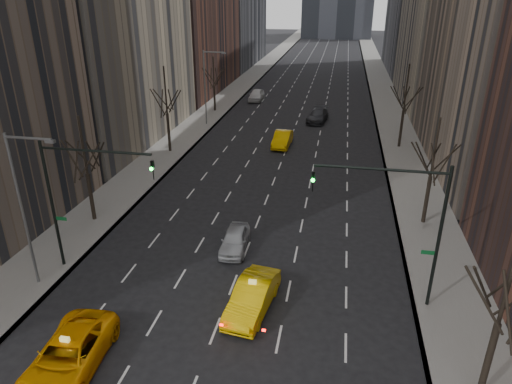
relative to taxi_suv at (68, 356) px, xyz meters
The scene contains 18 objects.
sidewalk_left 66.02m from the taxi_suv, 95.67° to the left, with size 4.50×320.00×0.15m, color slate.
sidewalk_right 68.11m from the taxi_suv, 74.69° to the left, with size 4.50×320.00×0.15m, color slate.
tree_lw_b 15.34m from the taxi_suv, 114.62° to the left, with size 3.36×3.50×7.82m.
tree_lw_c 30.52m from the taxi_suv, 101.93° to the left, with size 3.36×3.50×8.74m.
tree_lw_d 48.18m from the taxi_suv, 97.49° to the left, with size 3.36×3.50×7.36m.
tree_rw_a 18.07m from the taxi_suv, ahead, with size 3.36×3.50×8.28m.
tree_rw_b 25.21m from the taxi_suv, 44.94° to the left, with size 3.36×3.50×7.82m.
tree_rw_c 39.98m from the taxi_suv, 63.59° to the left, with size 3.36×3.50×8.74m.
traffic_mast_left 9.61m from the taxi_suv, 113.74° to the left, with size 6.69×0.39×8.00m.
traffic_mast_right 17.35m from the taxi_suv, 27.39° to the left, with size 6.69×0.39×8.00m.
streetlight_near 9.03m from the taxi_suv, 131.94° to the left, with size 2.83×0.22×9.00m.
streetlight_far 41.29m from the taxi_suv, 97.16° to the left, with size 2.83×0.22×9.00m.
taxi_suv is the anchor object (origin of this frame).
taxi_sedan 9.23m from the taxi_suv, 38.03° to the left, with size 1.76×5.06×1.67m, color yellow.
silver_sedan_ahead 12.65m from the taxi_suv, 67.03° to the left, with size 1.66×4.12×1.40m, color #A9ACB1.
far_taxi 34.21m from the taxi_suv, 81.32° to the left, with size 1.72×4.93×1.62m, color #F4B605.
far_suv_grey 45.60m from the taxi_suv, 79.49° to the left, with size 2.24×5.50×1.60m, color #2D2D32.
far_car_white 55.55m from the taxi_suv, 91.81° to the left, with size 2.00×4.97×1.69m, color silver.
Camera 1 is at (5.36, -9.50, 15.75)m, focal length 32.00 mm.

